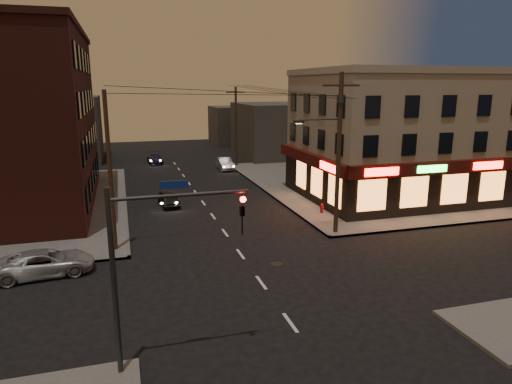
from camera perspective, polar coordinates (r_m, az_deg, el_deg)
name	(u,v)px	position (r m, az deg, el deg)	size (l,w,h in m)	color
ground	(261,283)	(22.62, 0.66, -11.27)	(120.00, 120.00, 0.00)	black
sidewalk_ne	(379,182)	(46.49, 15.10, 1.24)	(24.00, 28.00, 0.15)	#514F4C
pizza_building	(397,135)	(39.95, 17.17, 6.87)	(15.85, 12.85, 10.50)	gray
brick_apartment	(4,122)	(39.66, -28.99, 7.66)	(12.00, 20.00, 13.00)	#471B17
bg_building_ne_a	(278,130)	(61.34, 2.71, 7.74)	(10.00, 12.00, 7.00)	#3F3D3A
bg_building_nw	(63,129)	(62.28, -23.01, 7.26)	(9.00, 10.00, 8.00)	#3F3D3A
bg_building_ne_b	(237,125)	(74.18, -2.36, 8.32)	(8.00, 8.00, 6.00)	#3F3D3A
utility_pole_main	(337,145)	(28.71, 10.11, 5.79)	(4.20, 0.44, 10.00)	#382619
utility_pole_far	(236,127)	(53.45, -2.51, 8.17)	(0.26, 0.26, 9.00)	#382619
utility_pole_west	(110,172)	(26.59, -17.78, 2.35)	(0.24, 0.24, 9.00)	#382619
traffic_signal	(146,254)	(15.01, -13.57, -7.55)	(4.49, 0.32, 6.47)	#333538
suv_cross	(45,263)	(25.55, -24.84, -8.04)	(2.15, 4.67, 1.30)	#999CA1
sedan_near	(169,199)	(36.81, -10.86, -0.82)	(1.38, 3.43, 1.17)	black
sedan_mid	(225,163)	(51.96, -3.95, 3.58)	(1.43, 4.10, 1.35)	gray
sedan_far	(155,158)	(57.30, -12.53, 4.13)	(1.70, 4.18, 1.21)	#1B1C36
fire_hydrant	(322,208)	(34.03, 8.21, -1.96)	(0.32, 0.32, 0.71)	maroon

